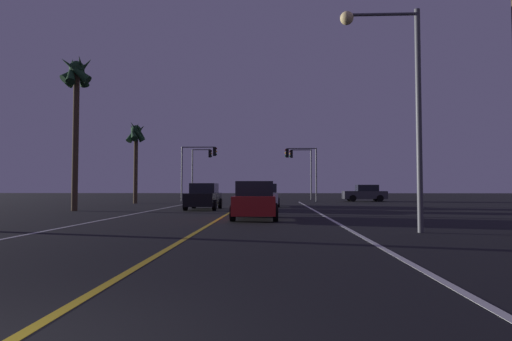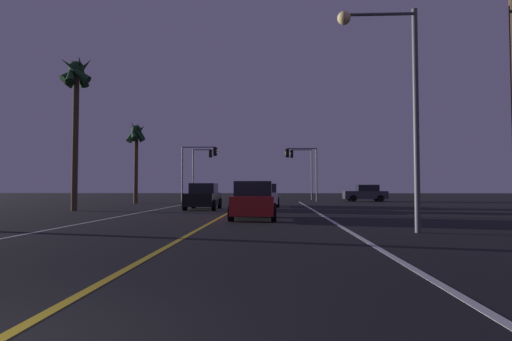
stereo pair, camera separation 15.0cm
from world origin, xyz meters
name	(u,v)px [view 1 (the left image)]	position (x,y,z in m)	size (l,w,h in m)	color
lane_edge_right	(329,219)	(5.02, 15.94, 0.00)	(0.16, 43.88, 0.01)	silver
lane_edge_left	(113,218)	(-5.02, 15.94, 0.00)	(0.16, 43.88, 0.01)	silver
lane_center_divider	(220,218)	(0.00, 15.94, 0.00)	(0.16, 43.88, 0.01)	gold
car_crossing_side	(365,193)	(11.88, 39.44, 0.82)	(4.30, 2.02, 1.70)	black
car_lead_same_lane	(255,201)	(1.65, 15.52, 0.82)	(2.02, 4.30, 1.70)	black
car_ahead_far	(266,196)	(1.92, 27.71, 0.82)	(2.02, 4.30, 1.70)	black
car_oncoming	(204,197)	(-2.04, 23.52, 0.82)	(2.02, 4.30, 1.70)	black
traffic_light_near_right	(301,162)	(5.30, 38.38, 4.02)	(3.22, 0.36, 5.40)	#4C4C51
traffic_light_near_left	(199,161)	(-5.09, 38.38, 4.17)	(3.67, 0.36, 5.59)	#4C4C51
traffic_light_far_right	(301,163)	(5.68, 43.88, 4.23)	(2.55, 0.36, 5.77)	#4C4C51
traffic_light_far_left	(201,163)	(-5.79, 43.88, 4.26)	(2.35, 0.36, 5.84)	#4C4C51
street_lamp_right_near	(398,87)	(6.47, 10.20, 4.66)	(2.56, 0.44, 7.19)	#4C4C51
palm_tree_left_mid	(76,86)	(-9.67, 21.57, 7.72)	(2.08, 2.05, 9.67)	#473826
palm_tree_left_far	(136,138)	(-9.82, 33.14, 5.86)	(2.00, 2.20, 7.44)	#473826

